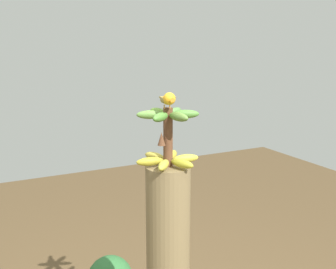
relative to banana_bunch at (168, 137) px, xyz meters
name	(u,v)px	position (x,y,z in m)	size (l,w,h in m)	color
banana_bunch	(168,137)	(0.00, 0.00, 0.00)	(0.30, 0.29, 0.27)	brown
perched_bird	(168,99)	(-0.02, -0.03, 0.18)	(0.07, 0.18, 0.08)	#C68933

